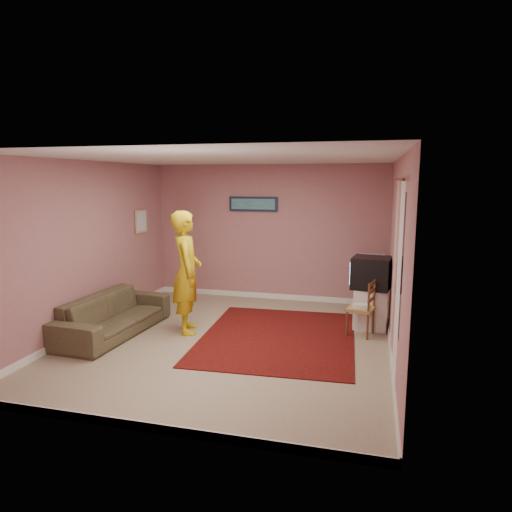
% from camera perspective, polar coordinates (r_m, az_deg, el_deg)
% --- Properties ---
extents(ground, '(5.00, 5.00, 0.00)m').
position_cam_1_polar(ground, '(6.74, -3.28, -10.58)').
color(ground, tan).
rests_on(ground, ground).
extents(wall_back, '(4.50, 0.02, 2.60)m').
position_cam_1_polar(wall_back, '(8.80, 1.60, 2.92)').
color(wall_back, '#A96F6F').
rests_on(wall_back, ground).
extents(wall_front, '(4.50, 0.02, 2.60)m').
position_cam_1_polar(wall_front, '(4.15, -14.05, -4.96)').
color(wall_front, '#A96F6F').
rests_on(wall_front, ground).
extents(wall_left, '(0.02, 5.00, 2.60)m').
position_cam_1_polar(wall_left, '(7.41, -20.20, 1.07)').
color(wall_left, '#A96F6F').
rests_on(wall_left, ground).
extents(wall_right, '(0.02, 5.00, 2.60)m').
position_cam_1_polar(wall_right, '(6.11, 17.11, -0.46)').
color(wall_right, '#A96F6F').
rests_on(wall_right, ground).
extents(ceiling, '(4.50, 5.00, 0.02)m').
position_cam_1_polar(ceiling, '(6.33, -3.51, 12.09)').
color(ceiling, silver).
rests_on(ceiling, wall_back).
extents(baseboard_back, '(4.50, 0.02, 0.10)m').
position_cam_1_polar(baseboard_back, '(9.02, 1.54, -5.00)').
color(baseboard_back, white).
rests_on(baseboard_back, ground).
extents(baseboard_front, '(4.50, 0.02, 0.10)m').
position_cam_1_polar(baseboard_front, '(4.63, -13.32, -20.10)').
color(baseboard_front, white).
rests_on(baseboard_front, ground).
extents(baseboard_left, '(0.02, 5.00, 0.10)m').
position_cam_1_polar(baseboard_left, '(7.68, -19.60, -8.20)').
color(baseboard_left, white).
rests_on(baseboard_left, ground).
extents(baseboard_right, '(0.02, 5.00, 0.10)m').
position_cam_1_polar(baseboard_right, '(6.44, 16.46, -11.47)').
color(baseboard_right, white).
rests_on(baseboard_right, ground).
extents(window, '(0.01, 1.10, 1.50)m').
position_cam_1_polar(window, '(5.20, 17.55, -0.51)').
color(window, black).
rests_on(window, wall_right).
extents(curtain_sheer, '(0.01, 0.75, 2.10)m').
position_cam_1_polar(curtain_sheer, '(5.09, 17.36, -3.01)').
color(curtain_sheer, white).
rests_on(curtain_sheer, wall_right).
extents(curtain_floral, '(0.01, 0.35, 2.10)m').
position_cam_1_polar(curtain_floral, '(5.78, 16.89, -1.52)').
color(curtain_floral, beige).
rests_on(curtain_floral, wall_right).
extents(curtain_rod, '(0.02, 1.40, 0.02)m').
position_cam_1_polar(curtain_rod, '(5.13, 17.55, 9.13)').
color(curtain_rod, brown).
rests_on(curtain_rod, wall_right).
extents(picture_back, '(0.95, 0.04, 0.28)m').
position_cam_1_polar(picture_back, '(8.79, -0.36, 6.52)').
color(picture_back, '#141C39').
rests_on(picture_back, wall_back).
extents(picture_left, '(0.04, 0.38, 0.42)m').
position_cam_1_polar(picture_left, '(8.72, -14.16, 4.22)').
color(picture_left, '#C8B48A').
rests_on(picture_left, wall_left).
extents(area_rug, '(2.35, 2.88, 0.01)m').
position_cam_1_polar(area_rug, '(6.89, 2.77, -10.06)').
color(area_rug, black).
rests_on(area_rug, ground).
extents(tv_cabinet, '(0.50, 0.46, 0.64)m').
position_cam_1_polar(tv_cabinet, '(7.43, 14.04, -6.33)').
color(tv_cabinet, white).
rests_on(tv_cabinet, ground).
extents(crt_tv, '(0.64, 0.59, 0.49)m').
position_cam_1_polar(crt_tv, '(7.30, 14.18, -2.04)').
color(crt_tv, black).
rests_on(crt_tv, tv_cabinet).
extents(chair_a, '(0.48, 0.46, 0.53)m').
position_cam_1_polar(chair_a, '(8.40, 14.21, -2.56)').
color(chair_a, tan).
rests_on(chair_a, ground).
extents(dvd_player, '(0.35, 0.25, 0.06)m').
position_cam_1_polar(dvd_player, '(8.41, 14.19, -3.01)').
color(dvd_player, '#B7B6BC').
rests_on(dvd_player, chair_a).
extents(blue_throw, '(0.44, 0.05, 0.46)m').
position_cam_1_polar(blue_throw, '(8.36, 14.26, -1.28)').
color(blue_throw, '#7EA7CE').
rests_on(blue_throw, chair_a).
extents(chair_b, '(0.44, 0.46, 0.46)m').
position_cam_1_polar(chair_b, '(7.01, 12.99, -5.60)').
color(chair_b, tan).
rests_on(chair_b, ground).
extents(game_console, '(0.25, 0.20, 0.05)m').
position_cam_1_polar(game_console, '(7.03, 12.98, -6.08)').
color(game_console, white).
rests_on(game_console, chair_b).
extents(sofa, '(0.92, 2.09, 0.60)m').
position_cam_1_polar(sofa, '(7.27, -17.35, -7.00)').
color(sofa, brown).
rests_on(sofa, ground).
extents(person, '(0.68, 0.80, 1.86)m').
position_cam_1_polar(person, '(6.98, -8.65, -2.01)').
color(person, gold).
rests_on(person, ground).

